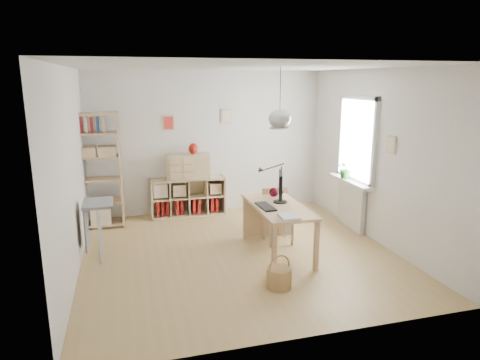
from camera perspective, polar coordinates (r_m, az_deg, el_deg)
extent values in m
plane|color=tan|center=(6.49, -0.16, -9.71)|extent=(4.50, 4.50, 0.00)
plane|color=white|center=(8.25, -4.23, 4.99)|extent=(4.50, 0.00, 4.50)
plane|color=white|center=(4.02, 8.18, -3.97)|extent=(4.50, 0.00, 4.50)
plane|color=white|center=(5.93, -21.67, 0.82)|extent=(0.00, 4.50, 4.50)
plane|color=white|center=(7.01, 17.93, 2.90)|extent=(0.00, 4.50, 4.50)
plane|color=silver|center=(5.97, -0.18, 14.88)|extent=(4.50, 4.50, 0.00)
cylinder|color=black|center=(6.00, 5.39, 11.56)|extent=(0.01, 0.01, 0.68)
ellipsoid|color=silver|center=(6.02, 5.32, 8.14)|extent=(0.32, 0.32, 0.27)
cube|color=white|center=(7.47, 15.45, 5.23)|extent=(0.03, 1.00, 1.30)
cube|color=silver|center=(7.00, 17.50, 4.59)|extent=(0.06, 0.08, 1.46)
cube|color=silver|center=(7.92, 13.32, 5.79)|extent=(0.06, 0.08, 1.46)
cube|color=silver|center=(7.40, 15.61, 10.52)|extent=(0.06, 1.16, 0.08)
cube|color=silver|center=(7.58, 14.97, 0.06)|extent=(0.06, 1.16, 0.08)
cube|color=silver|center=(7.68, 14.64, -3.29)|extent=(0.10, 0.80, 0.80)
cube|color=silver|center=(7.55, 14.50, -0.19)|extent=(0.22, 1.20, 0.06)
cube|color=tan|center=(6.26, 5.07, -3.52)|extent=(0.70, 1.50, 0.04)
cube|color=tan|center=(5.67, 4.57, -9.36)|extent=(0.06, 0.06, 0.71)
cube|color=tan|center=(6.92, 0.66, -5.08)|extent=(0.06, 0.06, 0.71)
cube|color=tan|center=(5.89, 10.14, -8.65)|extent=(0.06, 0.06, 0.71)
cube|color=tan|center=(7.10, 5.34, -4.66)|extent=(0.06, 0.06, 0.71)
cube|color=tan|center=(8.28, -6.86, -4.54)|extent=(1.40, 0.38, 0.03)
cube|color=tan|center=(8.09, -7.00, 0.11)|extent=(1.40, 0.38, 0.03)
cube|color=tan|center=(8.11, -11.72, -2.55)|extent=(0.03, 0.38, 0.72)
cube|color=tan|center=(8.30, -2.25, -1.92)|extent=(0.03, 0.38, 0.72)
cube|color=tan|center=(8.35, -7.11, -1.92)|extent=(1.40, 0.02, 0.72)
cube|color=maroon|center=(8.19, -10.94, -3.61)|extent=(0.06, 0.26, 0.30)
cube|color=maroon|center=(8.19, -10.32, -3.57)|extent=(0.05, 0.26, 0.30)
cube|color=maroon|center=(8.20, -9.76, -3.53)|extent=(0.05, 0.26, 0.30)
cube|color=maroon|center=(8.22, -8.44, -3.45)|extent=(0.05, 0.26, 0.30)
cube|color=maroon|center=(8.23, -7.82, -3.40)|extent=(0.05, 0.26, 0.30)
cube|color=maroon|center=(8.26, -6.23, -3.30)|extent=(0.06, 0.26, 0.30)
cube|color=maroon|center=(8.27, -5.61, -3.25)|extent=(0.06, 0.26, 0.30)
cube|color=maroon|center=(8.32, -3.85, -3.13)|extent=(0.06, 0.26, 0.30)
cube|color=maroon|center=(8.33, -3.24, -3.08)|extent=(0.05, 0.26, 0.30)
cube|color=tan|center=(7.77, -21.24, 0.98)|extent=(0.04, 0.38, 2.00)
cube|color=tan|center=(7.72, -15.64, 1.32)|extent=(0.04, 0.38, 2.00)
cube|color=tan|center=(7.98, -17.95, -5.53)|extent=(0.76, 0.38, 0.03)
cube|color=tan|center=(7.86, -18.16, -2.77)|extent=(0.76, 0.38, 0.03)
cube|color=tan|center=(7.77, -18.37, 0.07)|extent=(0.76, 0.38, 0.03)
cube|color=tan|center=(7.69, -18.59, 2.97)|extent=(0.76, 0.38, 0.03)
cube|color=tan|center=(7.64, -18.81, 5.92)|extent=(0.76, 0.38, 0.03)
cube|color=tan|center=(7.60, -18.99, 8.39)|extent=(0.76, 0.38, 0.03)
cube|color=navy|center=(7.64, -20.99, 6.86)|extent=(0.04, 0.18, 0.26)
cube|color=maroon|center=(7.64, -20.39, 6.90)|extent=(0.04, 0.18, 0.26)
cube|color=beige|center=(7.63, -19.79, 6.94)|extent=(0.04, 0.18, 0.26)
cube|color=maroon|center=(7.62, -19.19, 6.98)|extent=(0.04, 0.18, 0.26)
cube|color=navy|center=(7.62, -18.44, 7.04)|extent=(0.04, 0.18, 0.26)
cube|color=beige|center=(7.61, -17.68, 7.09)|extent=(0.04, 0.18, 0.26)
cube|color=gray|center=(6.36, -18.44, -2.95)|extent=(0.40, 0.55, 0.04)
cylinder|color=silver|center=(6.28, -18.26, -7.18)|extent=(0.03, 0.03, 0.82)
cylinder|color=silver|center=(6.70, -18.09, -5.89)|extent=(0.03, 0.03, 0.82)
cube|color=gray|center=(6.48, -19.83, -5.84)|extent=(0.02, 0.50, 0.62)
cube|color=gray|center=(6.78, 5.10, -4.72)|extent=(0.43, 0.43, 0.06)
cube|color=tan|center=(6.64, 4.09, -7.25)|extent=(0.04, 0.04, 0.42)
cube|color=tan|center=(6.96, 3.19, -6.26)|extent=(0.04, 0.04, 0.42)
cube|color=tan|center=(6.76, 6.99, -6.96)|extent=(0.04, 0.04, 0.42)
cube|color=tan|center=(7.07, 5.97, -6.00)|extent=(0.04, 0.04, 0.42)
cube|color=tan|center=(6.89, 4.64, -2.53)|extent=(0.42, 0.04, 0.38)
cylinder|color=#9C7246|center=(5.47, 5.22, -12.87)|extent=(0.31, 0.31, 0.26)
torus|color=#9C7246|center=(5.40, 5.25, -11.47)|extent=(0.31, 0.11, 0.32)
cube|color=silver|center=(7.37, 4.73, -6.79)|extent=(0.57, 0.42, 0.02)
cube|color=silver|center=(7.28, 2.77, -5.96)|extent=(0.06, 0.37, 0.28)
cube|color=silver|center=(7.39, 6.70, -5.72)|extent=(0.06, 0.37, 0.28)
cube|color=silver|center=(7.17, 5.08, -6.30)|extent=(0.53, 0.07, 0.28)
cube|color=silver|center=(7.49, 4.43, -5.42)|extent=(0.53, 0.07, 0.28)
cube|color=silver|center=(7.56, 4.19, -3.19)|extent=(0.55, 0.23, 0.34)
sphere|color=yellow|center=(7.23, 3.87, -5.56)|extent=(0.12, 0.12, 0.12)
sphere|color=#1960B5|center=(7.37, 5.37, -5.21)|extent=(0.12, 0.12, 0.12)
sphere|color=#BD4617|center=(7.29, 4.65, -5.42)|extent=(0.12, 0.12, 0.12)
sphere|color=green|center=(7.28, 6.03, -5.48)|extent=(0.12, 0.12, 0.12)
cylinder|color=black|center=(6.39, 5.37, -2.91)|extent=(0.21, 0.21, 0.02)
cylinder|color=black|center=(6.37, 5.38, -2.42)|extent=(0.05, 0.05, 0.09)
cube|color=black|center=(6.32, 5.42, -0.52)|extent=(0.22, 0.50, 0.34)
cube|color=black|center=(6.13, 3.45, -3.55)|extent=(0.20, 0.47, 0.02)
cylinder|color=black|center=(6.88, 5.49, -1.64)|extent=(0.06, 0.06, 0.04)
cylinder|color=black|center=(6.82, 5.53, 0.08)|extent=(0.02, 0.02, 0.42)
cone|color=black|center=(6.58, 2.92, 1.33)|extent=(0.11, 0.07, 0.10)
sphere|color=#4C0A14|center=(6.67, 4.51, -1.64)|extent=(0.14, 0.14, 0.14)
cube|color=silver|center=(5.71, 6.52, -4.86)|extent=(0.24, 0.30, 0.03)
cube|color=tan|center=(8.04, -6.95, 1.81)|extent=(0.84, 0.46, 0.46)
ellipsoid|color=#9A170C|center=(8.00, -6.27, 4.18)|extent=(0.17, 0.17, 0.21)
imported|color=#2B6B28|center=(7.62, 13.95, 1.50)|extent=(0.34, 0.30, 0.34)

